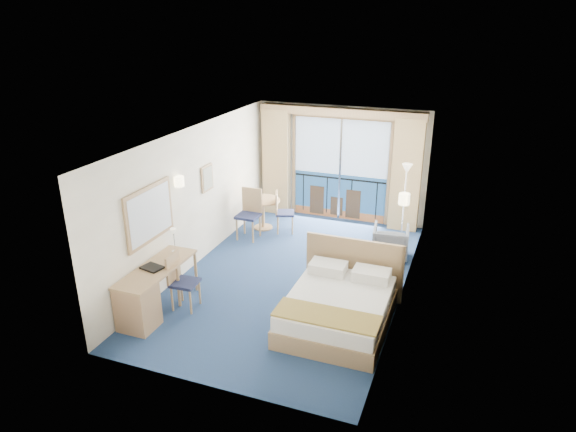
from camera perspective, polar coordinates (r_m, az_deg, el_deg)
The scene contains 22 objects.
floor at distance 9.72m, azimuth 0.58°, elevation -6.79°, with size 6.50×6.50×0.00m, color navy.
room_walls at distance 9.01m, azimuth 0.62°, elevation 3.21°, with size 4.04×6.54×2.72m.
balcony_door at distance 12.14m, azimuth 5.77°, elevation 4.83°, with size 2.36×0.03×2.52m.
curtain_left at distance 12.43m, azimuth -1.30°, elevation 5.96°, with size 0.65×0.22×2.55m, color tan.
curtain_right at distance 11.68m, azimuth 13.01°, elevation 4.39°, with size 0.65×0.22×2.55m, color tan.
pelmet at distance 11.70m, azimuth 5.91°, elevation 11.42°, with size 3.80×0.25×0.18m, color tan.
mirror at distance 8.71m, azimuth -15.13°, elevation 0.20°, with size 0.05×1.25×0.95m.
wall_print at distance 10.25m, azimuth -8.96°, elevation 4.18°, with size 0.04×0.42×0.52m.
sconce_left at distance 9.30m, azimuth -12.00°, elevation 3.79°, with size 0.18×0.18×0.18m, color #FFEEB2.
sconce_right at distance 8.42m, azimuth 12.79°, elevation 1.86°, with size 0.18×0.18×0.18m, color #FFEEB2.
bed at distance 8.28m, azimuth 5.69°, elevation -9.95°, with size 1.71×2.03×1.07m.
nightstand at distance 9.31m, azimuth 11.30°, elevation -6.85°, with size 0.38×0.36×0.50m, color #9A7651.
phone at distance 9.15m, azimuth 11.66°, elevation -5.38°, with size 0.17×0.13×0.08m, color white.
armchair at distance 10.58m, azimuth 11.31°, elevation -2.81°, with size 0.69×0.71×0.65m, color #40454E.
floor_lamp at distance 11.10m, azimuth 12.96°, elevation 3.59°, with size 0.24×0.24×1.71m.
desk at distance 8.48m, azimuth -15.92°, elevation -8.91°, with size 0.57×1.66×0.78m.
desk_chair at distance 8.72m, azimuth -11.92°, elevation -6.73°, with size 0.45×0.44×0.97m.
folder at distance 8.60m, azimuth -14.86°, elevation -5.56°, with size 0.33×0.25×0.03m, color black.
desk_lamp at distance 8.92m, azimuth -12.58°, elevation -2.14°, with size 0.12×0.12×0.43m.
round_table at distance 11.69m, azimuth -2.81°, elevation 1.08°, with size 0.78×0.78×0.70m.
table_chair_a at distance 11.48m, azimuth -0.73°, elevation 0.71°, with size 0.52×0.52×0.94m.
table_chair_b at distance 11.22m, azimuth -4.25°, elevation 0.62°, with size 0.47×0.48×1.10m.
Camera 1 is at (2.90, -8.05, 4.60)m, focal length 32.00 mm.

